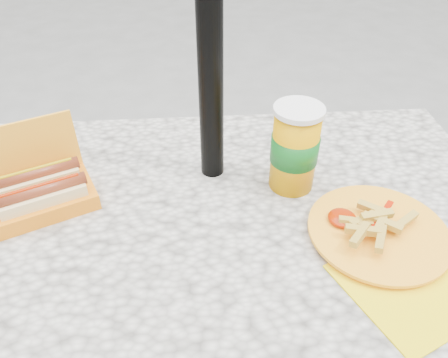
{
  "coord_description": "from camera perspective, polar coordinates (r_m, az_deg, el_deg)",
  "views": [
    {
      "loc": [
        -0.03,
        -0.62,
        1.35
      ],
      "look_at": [
        0.02,
        0.07,
        0.8
      ],
      "focal_mm": 35.0,
      "sensor_mm": 36.0,
      "label": 1
    }
  ],
  "objects": [
    {
      "name": "picnic_table",
      "position": [
        0.94,
        -0.9,
        -10.12
      ],
      "size": [
        1.2,
        0.8,
        0.75
      ],
      "color": "beige",
      "rests_on": "ground"
    },
    {
      "name": "umbrella_pole",
      "position": [
        0.82,
        -1.93,
        20.95
      ],
      "size": [
        0.05,
        0.05,
        2.2
      ],
      "primitive_type": "cylinder",
      "color": "black",
      "rests_on": "ground"
    },
    {
      "name": "hotdog_box",
      "position": [
        0.95,
        -22.79,
        -1.4
      ],
      "size": [
        0.23,
        0.2,
        0.16
      ],
      "rotation": [
        0.0,
        0.0,
        0.42
      ],
      "color": "#FCA11E",
      "rests_on": "picnic_table"
    },
    {
      "name": "fries_plate",
      "position": [
        0.86,
        19.59,
        -6.89
      ],
      "size": [
        0.28,
        0.38,
        0.05
      ],
      "rotation": [
        0.0,
        0.0,
        0.41
      ],
      "color": "yellow",
      "rests_on": "picnic_table"
    },
    {
      "name": "soda_cup",
      "position": [
        0.9,
        9.21,
        4.0
      ],
      "size": [
        0.1,
        0.1,
        0.19
      ],
      "rotation": [
        0.0,
        0.0,
        -0.25
      ],
      "color": "#E59700",
      "rests_on": "picnic_table"
    }
  ]
}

